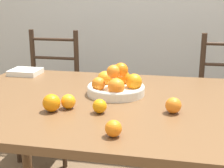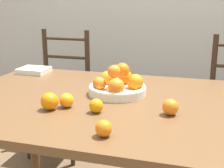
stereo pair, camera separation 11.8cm
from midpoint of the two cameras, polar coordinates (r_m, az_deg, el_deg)
name	(u,v)px [view 2 (the right image)]	position (r m, az deg, el deg)	size (l,w,h in m)	color
dining_table	(112,118)	(1.54, 2.21, -6.19)	(1.61, 1.07, 0.78)	brown
fruit_bowl	(117,85)	(1.59, 3.13, -0.24)	(0.29, 0.29, 0.16)	silver
orange_loose_0	(104,128)	(1.11, 1.54, -8.15)	(0.06, 0.06, 0.06)	orange
orange_loose_1	(170,107)	(1.34, 13.14, -4.16)	(0.07, 0.07, 0.07)	orange
orange_loose_2	(67,100)	(1.41, -5.93, -3.01)	(0.07, 0.07, 0.07)	orange
orange_loose_3	(50,101)	(1.38, -8.97, -3.16)	(0.08, 0.08, 0.08)	orange
orange_loose_4	(96,106)	(1.34, -0.38, -4.03)	(0.06, 0.06, 0.06)	orange
chair_left	(61,96)	(2.58, -8.11, -2.25)	(0.42, 0.40, 1.00)	#382619
book_stack	(34,70)	(2.10, -12.53, 2.44)	(0.19, 0.16, 0.03)	silver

